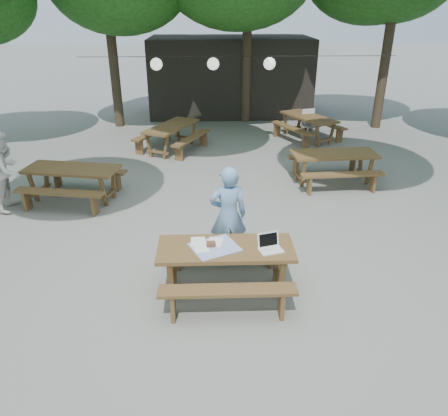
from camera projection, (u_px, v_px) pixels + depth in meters
name	position (u px, v px, depth m)	size (l,w,h in m)	color
ground	(230.00, 244.00, 7.94)	(80.00, 80.00, 0.00)	slate
pavilion	(230.00, 76.00, 16.83)	(6.00, 3.00, 2.80)	black
main_picnic_table	(226.00, 268.00, 6.54)	(2.00, 1.58, 0.75)	brown
picnic_table_nw	(74.00, 183.00, 9.57)	(2.16, 1.90, 0.75)	brown
picnic_table_ne	(333.00, 167.00, 10.50)	(2.05, 1.70, 0.75)	brown
picnic_table_far_w	(172.00, 137.00, 12.79)	(2.26, 2.40, 0.75)	brown
picnic_table_far_e	(308.00, 127.00, 13.80)	(2.27, 2.41, 0.75)	brown
woman	(228.00, 215.00, 7.12)	(0.61, 0.40, 1.68)	#6991BF
second_person	(6.00, 170.00, 9.00)	(0.82, 0.64, 1.69)	silver
plastic_chair	(310.00, 130.00, 14.01)	(0.55, 0.55, 0.90)	silver
laptop	(270.00, 245.00, 6.30)	(0.39, 0.34, 0.24)	white
tabletop_clutter	(213.00, 246.00, 6.38)	(0.82, 0.78, 0.08)	#345BB4
paper_lanterns	(214.00, 64.00, 12.31)	(9.00, 0.34, 0.38)	black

